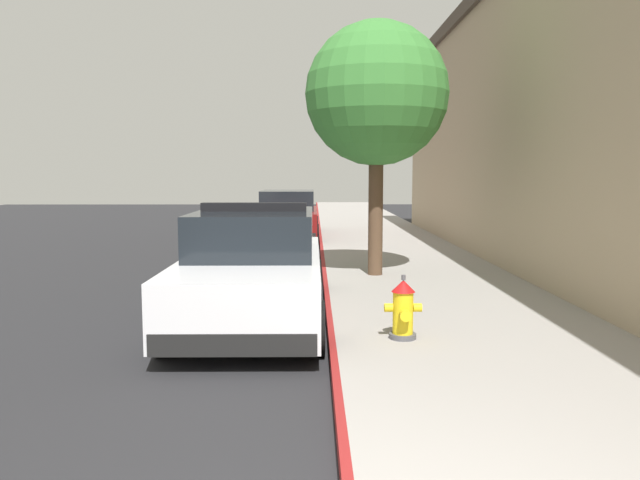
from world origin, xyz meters
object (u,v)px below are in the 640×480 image
object	(u,v)px
fire_hydrant	(403,309)
police_cruiser	(254,269)
parked_car_silver_ahead	(288,216)
street_tree	(377,95)

from	to	relation	value
fire_hydrant	police_cruiser	bearing A→B (deg)	140.80
fire_hydrant	parked_car_silver_ahead	bearing A→B (deg)	98.49
street_tree	parked_car_silver_ahead	bearing A→B (deg)	104.37
police_cruiser	parked_car_silver_ahead	bearing A→B (deg)	89.87
police_cruiser	fire_hydrant	size ratio (longest dim) A/B	6.37
parked_car_silver_ahead	fire_hydrant	distance (m)	12.68
police_cruiser	street_tree	xyz separation A→B (m)	(2.03, 3.15, 2.82)
parked_car_silver_ahead	street_tree	size ratio (longest dim) A/B	1.01
police_cruiser	fire_hydrant	xyz separation A→B (m)	(1.90, -1.55, -0.25)
fire_hydrant	street_tree	bearing A→B (deg)	88.34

